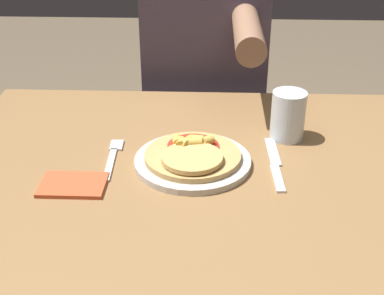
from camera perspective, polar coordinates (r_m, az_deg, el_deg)
The scene contains 8 objects.
dining_table at distance 1.17m, azimuth 1.80°, elevation -7.24°, with size 1.14×0.80×0.76m.
plate at distance 1.11m, azimuth -0.00°, elevation -1.50°, with size 0.24×0.24×0.01m.
pizza at distance 1.10m, azimuth -0.04°, elevation -0.74°, with size 0.20×0.20×0.04m.
fork at distance 1.15m, azimuth -8.53°, elevation -0.99°, with size 0.03×0.18×0.00m.
knife at distance 1.12m, azimuth 8.78°, elevation -1.77°, with size 0.03×0.22×0.00m.
drinking_glass at distance 1.21m, azimuth 10.14°, elevation 3.38°, with size 0.08×0.08×0.11m.
napkin at distance 1.07m, azimuth -12.65°, elevation -3.90°, with size 0.13×0.09×0.01m.
person_diner at distance 1.64m, azimuth 1.40°, elevation 7.73°, with size 0.36×0.52×1.27m.
Camera 1 is at (0.00, -0.95, 1.32)m, focal length 50.00 mm.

